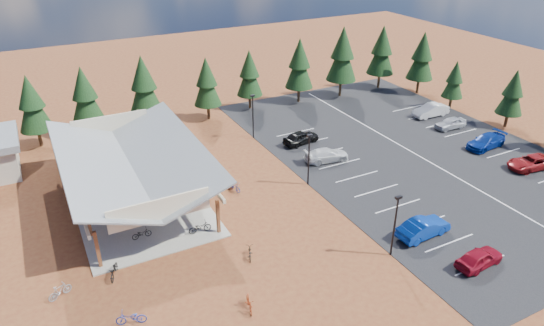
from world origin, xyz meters
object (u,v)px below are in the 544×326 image
object	(u,v)px
bike_0	(142,234)
bike_2	(113,190)
bike_8	(114,270)
bike_15	(203,196)
bike_1	(127,202)
car_0	(479,258)
lamp_post_1	(309,156)
bike_10	(131,318)
bike_4	(200,227)
bike_7	(144,164)
bike_3	(102,170)
bike_11	(249,303)
bike_12	(250,253)
bike_6	(156,186)
lamp_post_2	(253,113)
lamp_post_0	(395,222)
car_4	(301,137)
trash_bin_0	(211,184)
bike_5	(184,203)
trash_bin_1	(231,184)
car_1	(423,228)
car_8	(450,123)
car_6	(531,162)
bike_9	(60,291)
bike_pavilion	(131,160)
car_3	(327,155)
car_9	(431,110)
bike_14	(234,186)
car_7	(486,141)

from	to	relation	value
bike_0	bike_2	size ratio (longest dim) A/B	0.85
bike_8	bike_15	world-z (taller)	bike_8
bike_1	car_0	bearing A→B (deg)	-138.96
lamp_post_1	bike_10	xyz separation A→B (m)	(-18.88, -9.95, -2.48)
bike_4	bike_7	bearing A→B (deg)	9.62
bike_3	bike_11	world-z (taller)	bike_3
bike_11	bike_12	bearing A→B (deg)	77.65
bike_6	bike_12	distance (m)	13.26
lamp_post_2	bike_6	xyz separation A→B (m)	(-13.05, -6.62, -2.41)
bike_8	lamp_post_0	bearing A→B (deg)	1.80
bike_10	car_4	xyz separation A→B (m)	(22.89, 18.08, 0.26)
lamp_post_0	bike_3	bearing A→B (deg)	126.72
trash_bin_0	bike_2	xyz separation A→B (m)	(-8.34, 2.87, 0.13)
bike_2	bike_5	size ratio (longest dim) A/B	1.07
lamp_post_1	bike_6	bearing A→B (deg)	157.58
trash_bin_1	car_1	distance (m)	17.49
bike_0	car_8	world-z (taller)	car_8
lamp_post_1	trash_bin_0	distance (m)	9.42
car_8	bike_10	bearing A→B (deg)	-68.63
car_6	bike_15	bearing A→B (deg)	-98.53
bike_6	car_1	distance (m)	23.69
bike_5	bike_11	world-z (taller)	bike_5
bike_1	bike_5	bearing A→B (deg)	-124.90
lamp_post_2	car_6	xyz separation A→B (m)	(21.39, -19.59, -2.27)
bike_15	car_8	xyz separation A→B (m)	(31.66, 1.74, 0.24)
bike_10	bike_4	bearing A→B (deg)	153.43
bike_15	car_6	xyz separation A→B (m)	(31.19, -9.43, 0.25)
trash_bin_1	bike_0	bearing A→B (deg)	-156.60
bike_9	bike_15	world-z (taller)	bike_9
lamp_post_0	bike_11	xyz separation A→B (m)	(-11.83, -0.20, -2.46)
bike_pavilion	car_3	bearing A→B (deg)	-5.29
car_9	bike_14	bearing A→B (deg)	-77.71
bike_3	bike_4	bearing A→B (deg)	-160.22
bike_4	bike_8	size ratio (longest dim) A/B	0.96
lamp_post_2	car_8	size ratio (longest dim) A/B	1.31
bike_0	bike_12	distance (m)	8.90
bike_11	bike_5	bearing A→B (deg)	103.02
trash_bin_1	bike_6	xyz separation A→B (m)	(-6.24, 2.76, 0.12)
car_3	bike_4	bearing A→B (deg)	119.21
bike_3	car_9	distance (m)	39.64
trash_bin_1	bike_2	world-z (taller)	bike_2
bike_5	car_9	world-z (taller)	car_9
bike_2	bike_12	distance (m)	15.47
trash_bin_0	bike_1	size ratio (longest dim) A/B	0.50
car_3	car_6	distance (m)	20.31
car_9	bike_5	bearing A→B (deg)	-77.79
lamp_post_2	bike_0	bearing A→B (deg)	-140.23
bike_1	car_8	xyz separation A→B (m)	(37.96, -0.04, 0.07)
bike_3	bike_1	bearing A→B (deg)	-174.36
bike_1	car_7	bearing A→B (deg)	-104.57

